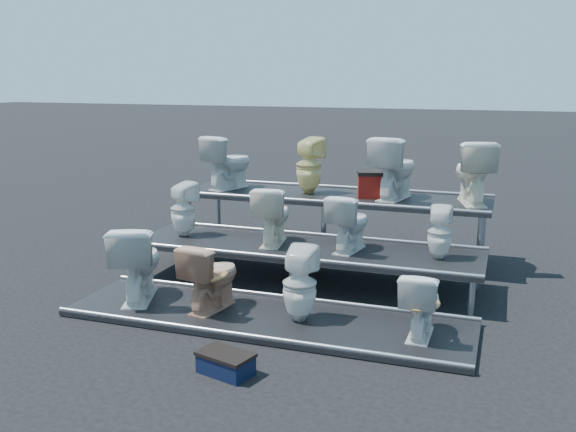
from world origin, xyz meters
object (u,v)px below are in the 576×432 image
(toilet_4, at_px, (183,209))
(toilet_9, at_px, (309,166))
(toilet_2, at_px, (300,284))
(toilet_5, at_px, (273,215))
(toilet_8, at_px, (228,162))
(toilet_11, at_px, (473,172))
(toilet_6, at_px, (349,222))
(red_crate, at_px, (374,186))
(step_stool, at_px, (226,365))
(toilet_0, at_px, (137,262))
(toilet_7, at_px, (440,233))
(toilet_1, at_px, (211,276))
(toilet_10, at_px, (394,168))
(toilet_3, at_px, (421,303))

(toilet_4, relative_size, toilet_9, 0.89)
(toilet_2, relative_size, toilet_5, 1.06)
(toilet_8, bearing_deg, toilet_11, -159.00)
(toilet_9, bearing_deg, toilet_6, 144.25)
(toilet_2, bearing_deg, toilet_6, -97.37)
(toilet_9, xyz_separation_m, red_crate, (0.91, 0.02, -0.24))
(toilet_5, relative_size, step_stool, 1.61)
(toilet_0, bearing_deg, red_crate, -148.38)
(toilet_2, relative_size, toilet_7, 1.26)
(toilet_4, relative_size, step_stool, 1.55)
(toilet_1, relative_size, red_crate, 1.70)
(toilet_6, xyz_separation_m, red_crate, (0.01, 1.32, 0.22))
(toilet_4, relative_size, toilet_11, 0.85)
(toilet_4, height_order, toilet_11, toilet_11)
(toilet_0, bearing_deg, toilet_5, -150.30)
(toilet_9, bearing_deg, toilet_4, 65.24)
(toilet_6, bearing_deg, toilet_7, -170.71)
(toilet_8, relative_size, step_stool, 1.72)
(toilet_9, bearing_deg, toilet_0, 85.75)
(toilet_2, relative_size, toilet_8, 0.99)
(toilet_1, bearing_deg, toilet_4, -41.62)
(toilet_4, bearing_deg, toilet_8, -74.10)
(toilet_7, xyz_separation_m, toilet_10, (-0.75, 1.30, 0.52))
(toilet_1, distance_m, step_stool, 1.46)
(toilet_6, relative_size, toilet_10, 0.81)
(toilet_1, relative_size, toilet_10, 0.87)
(toilet_8, height_order, toilet_11, toilet_11)
(toilet_3, height_order, toilet_4, toilet_4)
(toilet_6, distance_m, toilet_11, 1.89)
(toilet_2, height_order, red_crate, red_crate)
(toilet_2, xyz_separation_m, toilet_4, (-1.99, 1.30, 0.37))
(toilet_4, distance_m, toilet_5, 1.22)
(toilet_4, bearing_deg, toilet_1, 146.15)
(toilet_2, height_order, toilet_3, toilet_2)
(red_crate, bearing_deg, toilet_2, -109.92)
(toilet_4, xyz_separation_m, toilet_7, (3.20, 0.00, -0.04))
(red_crate, bearing_deg, toilet_9, 165.55)
(toilet_10, relative_size, step_stool, 1.87)
(toilet_2, distance_m, toilet_3, 1.20)
(toilet_4, relative_size, red_crate, 1.62)
(red_crate, height_order, step_stool, red_crate)
(toilet_3, relative_size, toilet_10, 0.77)
(toilet_0, height_order, toilet_9, toilet_9)
(toilet_0, distance_m, toilet_2, 1.87)
(toilet_5, bearing_deg, toilet_2, 113.05)
(toilet_10, distance_m, toilet_11, 1.00)
(toilet_7, bearing_deg, toilet_5, -1.48)
(toilet_4, relative_size, toilet_7, 1.15)
(toilet_1, distance_m, toilet_3, 2.17)
(toilet_6, height_order, toilet_9, toilet_9)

